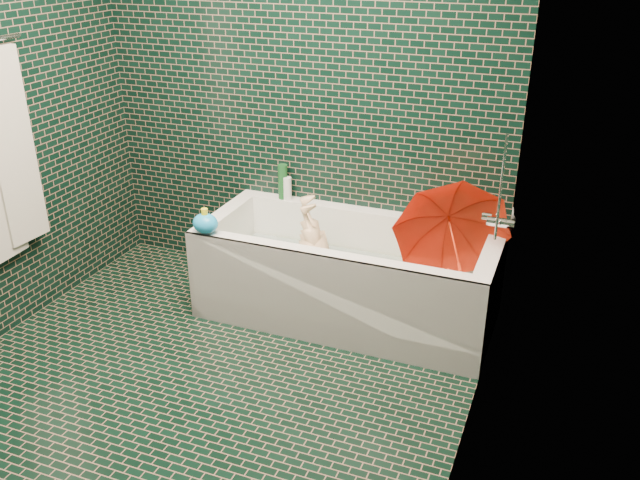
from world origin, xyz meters
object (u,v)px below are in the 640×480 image
at_px(child, 322,264).
at_px(rubber_duck, 468,220).
at_px(umbrella, 454,242).
at_px(bath_toy, 205,223).
at_px(bathtub, 347,284).

bearing_deg(child, rubber_duck, 92.04).
xyz_separation_m(child, umbrella, (0.76, 0.00, 0.27)).
bearing_deg(rubber_duck, child, -153.32).
relative_size(rubber_duck, bath_toy, 0.67).
bearing_deg(bathtub, child, 176.03).
height_order(bathtub, child, bathtub).
bearing_deg(rubber_duck, umbrella, -88.43).
bearing_deg(bathtub, rubber_duck, 27.56).
bearing_deg(bathtub, bath_toy, -156.32).
relative_size(bathtub, umbrella, 2.75).
distance_m(bathtub, rubber_duck, 0.79).
bearing_deg(umbrella, bathtub, 164.85).
relative_size(child, rubber_duck, 7.75).
height_order(child, umbrella, umbrella).
distance_m(bathtub, umbrella, 0.70).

